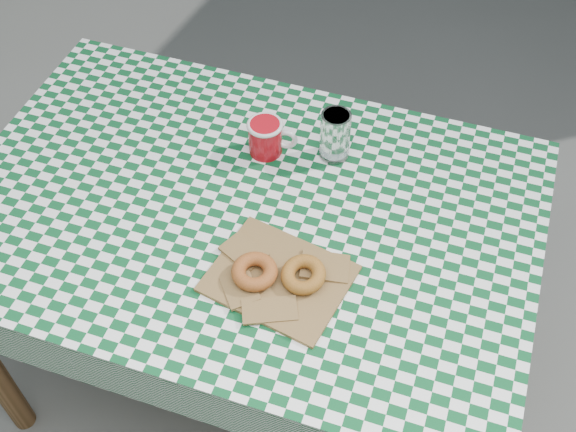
# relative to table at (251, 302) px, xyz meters

# --- Properties ---
(ground) EXTENTS (60.00, 60.00, 0.00)m
(ground) POSITION_rel_table_xyz_m (0.12, 0.14, -0.38)
(ground) COLOR #585853
(ground) RESTS_ON ground
(table) EXTENTS (1.35, 0.98, 0.75)m
(table) POSITION_rel_table_xyz_m (0.00, 0.00, 0.00)
(table) COLOR brown
(table) RESTS_ON ground
(tablecloth) EXTENTS (1.37, 1.00, 0.01)m
(tablecloth) POSITION_rel_table_xyz_m (0.00, 0.00, 0.38)
(tablecloth) COLOR #0B4721
(tablecloth) RESTS_ON table
(paper_bag) EXTENTS (0.28, 0.23, 0.01)m
(paper_bag) POSITION_rel_table_xyz_m (0.15, -0.14, 0.39)
(paper_bag) COLOR brown
(paper_bag) RESTS_ON tablecloth
(bagel_front) EXTENTS (0.13, 0.13, 0.03)m
(bagel_front) POSITION_rel_table_xyz_m (0.11, -0.16, 0.41)
(bagel_front) COLOR #A34A21
(bagel_front) RESTS_ON paper_bag
(bagel_back) EXTENTS (0.12, 0.12, 0.03)m
(bagel_back) POSITION_rel_table_xyz_m (0.20, -0.13, 0.41)
(bagel_back) COLOR #A05A21
(bagel_back) RESTS_ON paper_bag
(coffee_mug) EXTENTS (0.19, 0.19, 0.09)m
(coffee_mug) POSITION_rel_table_xyz_m (-0.03, 0.18, 0.42)
(coffee_mug) COLOR #A60A14
(coffee_mug) RESTS_ON tablecloth
(drinking_glass) EXTENTS (0.08, 0.08, 0.12)m
(drinking_glass) POSITION_rel_table_xyz_m (0.12, 0.24, 0.44)
(drinking_glass) COLOR white
(drinking_glass) RESTS_ON tablecloth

